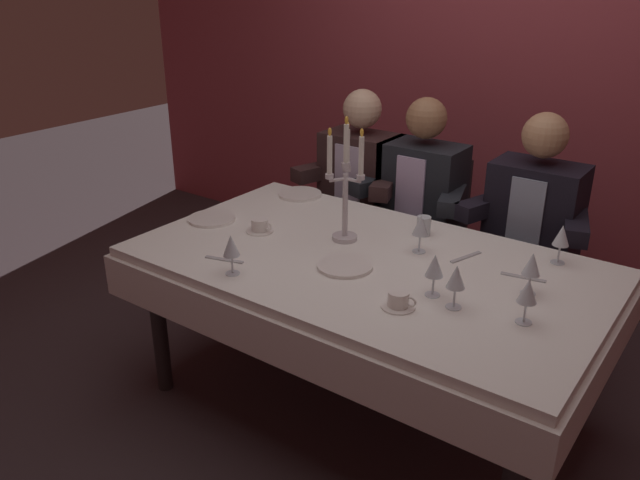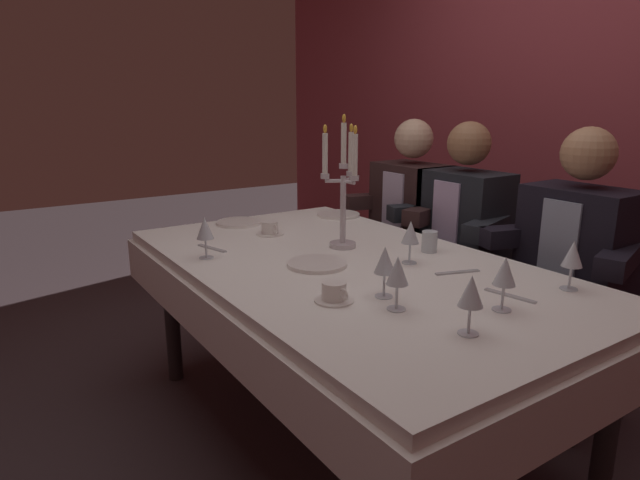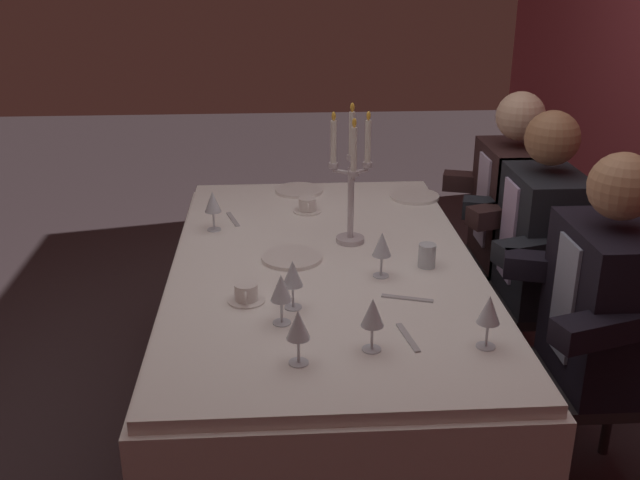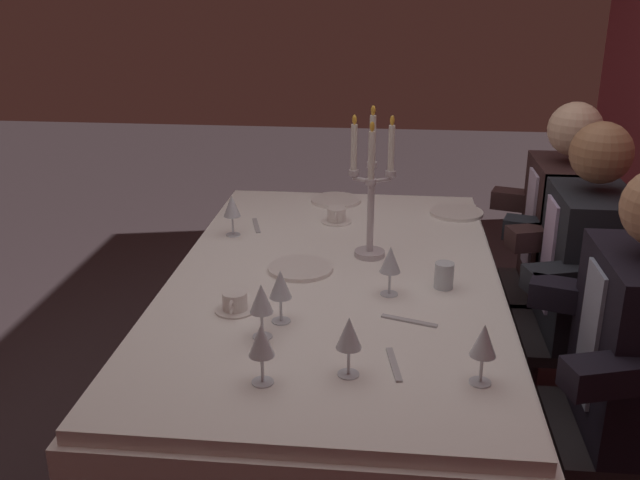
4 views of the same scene
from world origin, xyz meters
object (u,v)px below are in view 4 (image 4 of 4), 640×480
Objects in this scene: candelabra at (371,193)px; seated_diner_2 at (640,345)px; wine_glass_6 at (261,342)px; water_tumbler_0 at (444,275)px; dinner_plate_1 at (456,213)px; wine_glass_0 at (261,300)px; dinner_plate_0 at (300,268)px; wine_glass_1 at (390,261)px; wine_glass_4 at (349,335)px; wine_glass_5 at (232,207)px; dinner_plate_2 at (336,200)px; wine_glass_2 at (280,286)px; seated_diner_1 at (588,263)px; dining_table at (334,306)px; wine_glass_3 at (484,342)px; coffee_cup_1 at (235,303)px; seated_diner_0 at (565,227)px; coffee_cup_0 at (336,216)px.

seated_diner_2 is at bearing 53.38° from candelabra.
water_tumbler_0 is at bearing 142.57° from wine_glass_6.
wine_glass_0 reaches higher than dinner_plate_1.
dinner_plate_1 is 2.61× the size of water_tumbler_0.
dinner_plate_0 is 0.37m from wine_glass_1.
wine_glass_0 is at bearing -124.74° from wine_glass_4.
dinner_plate_2 is at bearing 142.59° from wine_glass_5.
seated_diner_1 is at bearing 119.59° from wine_glass_2.
wine_glass_0 is at bearing -20.39° from wine_glass_2.
wine_glass_5 is (-0.16, -0.54, -0.12)m from candelabra.
seated_diner_1 is at bearing 100.38° from dinner_plate_0.
water_tumbler_0 is (0.10, 0.48, 0.04)m from dinner_plate_0.
seated_diner_2 is at bearing 38.06° from dinner_plate_2.
wine_glass_1 is (0.17, 0.31, 0.11)m from dinner_plate_0.
dining_table is 11.83× the size of wine_glass_3.
wine_glass_4 is 1.17m from seated_diner_1.
wine_glass_2 is (1.19, -0.06, 0.11)m from dinner_plate_2.
wine_glass_0 is (0.47, -0.16, 0.24)m from dining_table.
candelabra is at bearing -126.62° from seated_diner_2.
wine_glass_1 and wine_glass_4 have the same top height.
dinner_plate_0 is at bearing -118.73° from wine_glass_1.
candelabra is at bearing 165.24° from wine_glass_6.
wine_glass_2 is 1.91× the size of water_tumbler_0.
wine_glass_1 is (0.14, 0.19, 0.23)m from dining_table.
wine_glass_0 and wine_glass_4 have the same top height.
seated_diner_0 reaches higher than coffee_cup_1.
seated_diner_0 is (-0.05, 0.92, -0.03)m from coffee_cup_0.
wine_glass_4 is 1.91× the size of water_tumbler_0.
wine_glass_1 is (0.96, 0.25, 0.11)m from dinner_plate_2.
wine_glass_0 is 1.00× the size of wine_glass_6.
wine_glass_0 is 1.24× the size of coffee_cup_1.
wine_glass_0 is 0.66m from water_tumbler_0.
wine_glass_6 is at bearing -14.76° from candelabra.
wine_glass_0 is 1.91× the size of water_tumbler_0.
seated_diner_2 reaches higher than dinner_plate_1.
wine_glass_4 is at bearing 37.98° from wine_glass_2.
candelabra reaches higher than seated_diner_0.
candelabra is at bearing 156.47° from wine_glass_2.
seated_diner_2 is (0.39, 0.89, 0.11)m from dining_table.
wine_glass_1 is 0.50m from coffee_cup_1.
wine_glass_2 reaches higher than dining_table.
seated_diner_1 reaches higher than dinner_plate_1.
wine_glass_5 is at bearing -119.36° from seated_diner_2.
dinner_plate_0 is at bearing -101.67° from dining_table.
seated_diner_0 is at bearing 76.13° from dinner_plate_1.
seated_diner_2 reaches higher than wine_glass_1.
dinner_plate_1 is 0.52m from coffee_cup_0.
coffee_cup_0 reaches higher than dinner_plate_0.
wine_glass_4 is at bearing 17.43° from dinner_plate_0.
seated_diner_1 is at bearing 132.17° from wine_glass_6.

